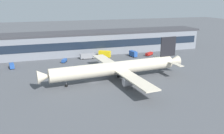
% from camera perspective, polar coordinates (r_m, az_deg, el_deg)
% --- Properties ---
extents(ground_plane, '(600.00, 600.00, 0.00)m').
position_cam_1_polar(ground_plane, '(103.88, -4.37, -3.59)').
color(ground_plane, '#4C4F54').
extents(terminal_building, '(177.91, 19.79, 14.28)m').
position_cam_1_polar(terminal_building, '(155.87, -9.42, 5.65)').
color(terminal_building, gray).
rests_on(terminal_building, ground_plane).
extents(airliner, '(66.85, 57.45, 17.73)m').
position_cam_1_polar(airliner, '(104.41, 1.14, -0.26)').
color(airliner, beige).
rests_on(airliner, ground_plane).
extents(crew_van, '(2.98, 5.48, 2.55)m').
position_cam_1_polar(crew_van, '(133.38, -22.96, 0.28)').
color(crew_van, '#2651A5').
rests_on(crew_van, ground_plane).
extents(catering_truck, '(7.44, 6.14, 4.15)m').
position_cam_1_polar(catering_truck, '(145.61, -1.73, 3.17)').
color(catering_truck, yellow).
rests_on(catering_truck, ground_plane).
extents(fuel_truck, '(8.43, 2.90, 3.35)m').
position_cam_1_polar(fuel_truck, '(143.51, -5.91, 2.73)').
color(fuel_truck, gray).
rests_on(fuel_truck, ground_plane).
extents(follow_me_car, '(3.60, 4.79, 1.85)m').
position_cam_1_polar(follow_me_car, '(137.51, -11.40, 1.55)').
color(follow_me_car, '#2651A5').
rests_on(follow_me_car, ground_plane).
extents(stair_truck, '(3.49, 6.34, 3.55)m').
position_cam_1_polar(stair_truck, '(148.35, 5.14, 3.23)').
color(stair_truck, '#2651A5').
rests_on(stair_truck, ground_plane).
extents(belt_loader, '(6.44, 5.19, 1.95)m').
position_cam_1_polar(belt_loader, '(153.02, 8.94, 3.18)').
color(belt_loader, red).
rests_on(belt_loader, ground_plane).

